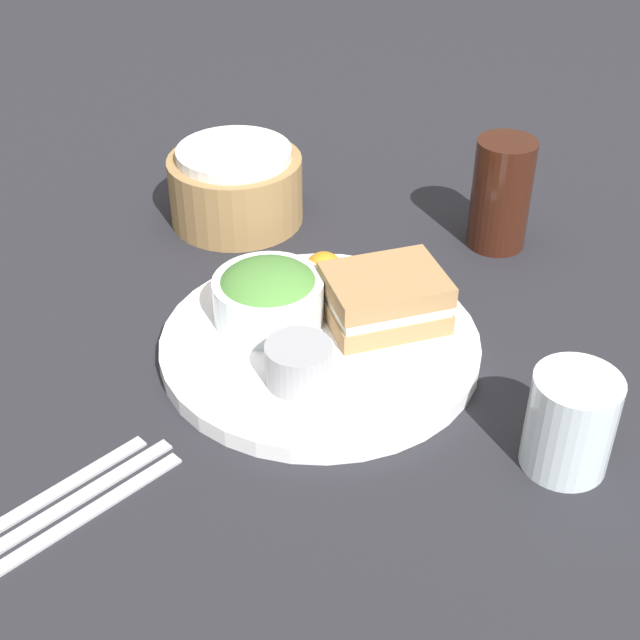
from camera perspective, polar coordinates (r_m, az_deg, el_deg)
The scene contains 12 objects.
ground_plane at distance 0.83m, azimuth -0.00°, elevation -2.06°, with size 4.00×4.00×0.00m, color #232328.
plate at distance 0.83m, azimuth -0.00°, elevation -1.60°, with size 0.30×0.30×0.02m, color white.
sandwich at distance 0.83m, azimuth 4.31°, elevation 1.26°, with size 0.12×0.10×0.05m.
salad_bowl at distance 0.83m, azimuth -3.33°, elevation 1.66°, with size 0.10×0.10×0.06m.
dressing_cup at distance 0.76m, azimuth -1.37°, elevation -2.79°, with size 0.06×0.06×0.04m, color #99999E.
orange_wedge at distance 0.88m, azimuth 0.24°, elevation 3.11°, with size 0.04×0.04×0.04m, color orange.
drink_glass at distance 0.98m, azimuth 11.52°, elevation 7.91°, with size 0.06×0.06×0.12m, color #38190F.
bread_basket at distance 1.03m, azimuth -5.41°, elevation 8.54°, with size 0.15×0.15×0.09m.
fork at distance 0.71m, azimuth -14.64°, elevation -11.82°, with size 0.17×0.01×0.01m, color #B2B2B7.
knife at distance 0.72m, azimuth -15.43°, elevation -11.02°, with size 0.18×0.01×0.01m, color #B2B2B7.
spoon at distance 0.73m, azimuth -16.19°, elevation -10.24°, with size 0.15×0.01×0.01m, color #B2B2B7.
water_glass at distance 0.72m, azimuth 15.73°, elevation -6.33°, with size 0.07×0.07×0.09m, color silver.
Camera 1 is at (-0.27, -0.60, 0.51)m, focal length 50.00 mm.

